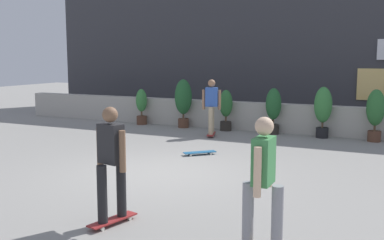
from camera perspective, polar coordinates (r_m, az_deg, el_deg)
The scene contains 13 objects.
ground_plane at distance 9.66m, azimuth -3.83°, elevation -6.42°, with size 48.00×48.00×0.00m, color gray.
planter_wall at distance 15.01m, azimuth 7.36°, elevation 0.46°, with size 18.00×0.40×0.90m, color #B2ADA3.
building_backdrop at distance 18.75m, azimuth 11.38°, elevation 10.43°, with size 20.00×2.08×6.50m.
potted_plant_0 at distance 16.19m, azimuth -6.26°, elevation 1.82°, with size 0.39×0.39×1.24m.
potted_plant_1 at distance 15.38m, azimuth -1.08°, elevation 2.58°, with size 0.57×0.57×1.62m.
potted_plant_2 at distance 14.79m, azimuth 4.21°, elevation 1.49°, with size 0.42×0.42×1.31m.
potted_plant_3 at distance 14.30m, azimuth 10.02°, elevation 1.48°, with size 0.47×0.47×1.41m.
potted_plant_4 at distance 13.98m, azimuth 15.88°, elevation 1.41°, with size 0.51×0.51×1.50m.
potted_plant_5 at distance 13.83m, azimuth 21.72°, elevation 0.99°, with size 0.50×0.50×1.47m.
skater_foreground at distance 6.61m, azimuth -9.95°, elevation -4.89°, with size 0.55×0.82×1.70m.
skater_by_wall_right at distance 13.73m, azimuth 2.42°, elevation 1.88°, with size 0.54×0.82×1.70m.
skater_far_left at distance 5.54m, azimuth 8.78°, elevation -7.37°, with size 0.80×0.56×1.70m.
skateboard_near_camera at distance 11.24m, azimuth 0.97°, elevation -4.02°, with size 0.71×0.70×0.08m.
Camera 1 is at (4.57, -8.16, 2.40)m, focal length 43.18 mm.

